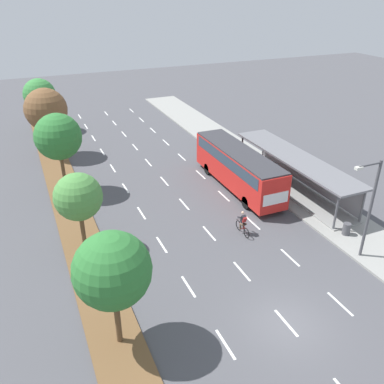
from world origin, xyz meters
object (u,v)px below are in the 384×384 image
(streetlight, at_px, (369,204))
(trash_bin, at_px, (346,229))
(median_tree_fourth, at_px, (46,110))
(bus, at_px, (238,165))
(median_tree_third, at_px, (58,137))
(median_tree_fifth, at_px, (39,95))
(bus_shelter, at_px, (297,169))
(median_tree_nearest, at_px, (112,270))
(median_tree_second, at_px, (78,197))
(cyclist, at_px, (243,224))

(streetlight, bearing_deg, trash_bin, 65.30)
(median_tree_fourth, relative_size, trash_bin, 7.89)
(bus, distance_m, median_tree_fourth, 19.22)
(median_tree_third, bearing_deg, median_tree_fifth, 89.96)
(bus_shelter, relative_size, median_tree_nearest, 2.32)
(median_tree_third, xyz_separation_m, median_tree_fourth, (-0.07, 8.65, -0.06))
(median_tree_third, bearing_deg, median_tree_second, -90.18)
(bus_shelter, distance_m, median_tree_fifth, 30.18)
(cyclist, distance_m, median_tree_third, 15.77)
(cyclist, bearing_deg, median_tree_nearest, -149.31)
(trash_bin, bearing_deg, bus_shelter, 81.58)
(cyclist, distance_m, median_tree_fifth, 30.53)
(trash_bin, bearing_deg, median_tree_second, 161.22)
(bus_shelter, height_order, median_tree_nearest, median_tree_nearest)
(median_tree_third, distance_m, trash_bin, 22.37)
(bus, relative_size, streetlight, 1.74)
(cyclist, xyz_separation_m, median_tree_fourth, (-10.36, 19.89, 4.01))
(median_tree_second, bearing_deg, streetlight, -26.84)
(cyclist, xyz_separation_m, median_tree_nearest, (-10.21, -6.06, 3.53))
(median_tree_nearest, relative_size, trash_bin, 7.03)
(median_tree_third, bearing_deg, bus_shelter, -21.60)
(median_tree_fifth, relative_size, trash_bin, 7.02)
(bus_shelter, distance_m, bus, 4.85)
(bus, xyz_separation_m, median_tree_third, (-13.44, 4.75, 2.80))
(median_tree_nearest, bearing_deg, median_tree_fifth, 90.11)
(bus, bearing_deg, median_tree_fourth, 135.24)
(median_tree_fifth, bearing_deg, median_tree_third, -90.04)
(median_tree_third, height_order, streetlight, median_tree_third)
(bus_shelter, height_order, median_tree_fourth, median_tree_fourth)
(bus, relative_size, median_tree_fourth, 1.68)
(median_tree_fourth, bearing_deg, streetlight, -58.12)
(median_tree_nearest, xyz_separation_m, median_tree_fifth, (-0.07, 34.60, -0.04))
(median_tree_second, bearing_deg, median_tree_nearest, -89.29)
(bus, height_order, median_tree_second, median_tree_second)
(bus, distance_m, cyclist, 7.33)
(cyclist, height_order, median_tree_fifth, median_tree_fifth)
(bus_shelter, distance_m, streetlight, 9.98)
(median_tree_fifth, height_order, trash_bin, median_tree_fifth)
(cyclist, bearing_deg, median_tree_fourth, 117.52)
(cyclist, bearing_deg, bus_shelter, 29.60)
(bus_shelter, distance_m, median_tree_third, 19.30)
(streetlight, bearing_deg, median_tree_fifth, 114.73)
(bus, height_order, cyclist, bus)
(streetlight, bearing_deg, median_tree_fourth, 121.88)
(median_tree_fourth, relative_size, streetlight, 1.03)
(median_tree_nearest, distance_m, trash_bin, 17.24)
(cyclist, height_order, streetlight, streetlight)
(median_tree_nearest, bearing_deg, median_tree_second, 90.71)
(median_tree_nearest, xyz_separation_m, median_tree_second, (-0.11, 8.65, -0.54))
(cyclist, xyz_separation_m, median_tree_third, (-10.29, 11.24, 4.07))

